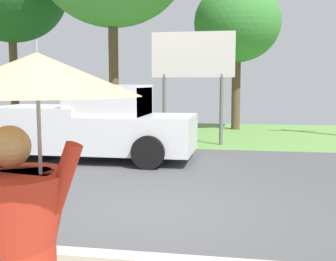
{
  "coord_description": "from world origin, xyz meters",
  "views": [
    {
      "loc": [
        1.3,
        -6.17,
        1.92
      ],
      "look_at": [
        0.06,
        1.0,
        1.1
      ],
      "focal_mm": 45.11,
      "sensor_mm": 36.0,
      "label": 1
    }
  ],
  "objects_px": {
    "roadside_billboard": "(193,63)",
    "monk_pedestrian": "(21,234)",
    "tree_right_mid": "(237,23)",
    "pickup_truck": "(92,125)"
  },
  "relations": [
    {
      "from": "pickup_truck",
      "to": "tree_right_mid",
      "type": "distance_m",
      "value": 9.14
    },
    {
      "from": "monk_pedestrian",
      "to": "roadside_billboard",
      "type": "relative_size",
      "value": 0.61
    },
    {
      "from": "monk_pedestrian",
      "to": "tree_right_mid",
      "type": "bearing_deg",
      "value": 75.63
    },
    {
      "from": "roadside_billboard",
      "to": "monk_pedestrian",
      "type": "bearing_deg",
      "value": -88.19
    },
    {
      "from": "monk_pedestrian",
      "to": "roadside_billboard",
      "type": "bearing_deg",
      "value": 80.8
    },
    {
      "from": "pickup_truck",
      "to": "roadside_billboard",
      "type": "bearing_deg",
      "value": 51.93
    },
    {
      "from": "roadside_billboard",
      "to": "tree_right_mid",
      "type": "xyz_separation_m",
      "value": [
        1.28,
        4.64,
        1.8
      ]
    },
    {
      "from": "pickup_truck",
      "to": "roadside_billboard",
      "type": "relative_size",
      "value": 1.49
    },
    {
      "from": "pickup_truck",
      "to": "roadside_billboard",
      "type": "xyz_separation_m",
      "value": [
        2.2,
        3.06,
        1.68
      ]
    },
    {
      "from": "tree_right_mid",
      "to": "pickup_truck",
      "type": "bearing_deg",
      "value": -114.34
    }
  ]
}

